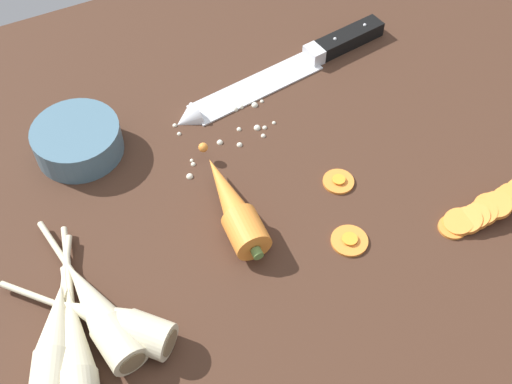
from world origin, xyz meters
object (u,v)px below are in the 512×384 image
Objects in this scene: parsnip_mid_right at (98,311)px; parsnip_back at (56,338)px; chefs_knife at (281,72)px; carrot_slice_stray_near at (350,240)px; prep_bowl at (77,140)px; carrot_slice_stack at (486,210)px; whole_carrot at (233,206)px; carrot_slice_stray_mid at (339,181)px; parsnip_front at (112,322)px; parsnip_outer at (79,383)px; parsnip_mid_left at (75,354)px.

parsnip_back is at bearing -169.20° from parsnip_mid_right.
carrot_slice_stray_near is at bearing -102.46° from chefs_knife.
parsnip_back is (-4.73, -0.90, 0.00)cm from parsnip_mid_right.
chefs_knife is 28.84cm from carrot_slice_stray_near.
parsnip_mid_right reaches higher than chefs_knife.
prep_bowl is at bearing -178.19° from chefs_knife.
carrot_slice_stack is 50.12cm from prep_bowl.
carrot_slice_stray_near is at bearing -41.84° from whole_carrot.
carrot_slice_stray_near is (-15.86, 4.13, -1.09)cm from carrot_slice_stack.
chefs_knife is at bearing 82.03° from carrot_slice_stray_mid.
chefs_knife is 25.17cm from whole_carrot.
carrot_slice_stray_mid is at bearing -35.83° from prep_bowl.
parsnip_front is 4.28× the size of carrot_slice_stray_mid.
parsnip_outer is at bearing -174.48° from carrot_slice_stray_near.
whole_carrot is 1.09× the size of parsnip_front.
prep_bowl is (-39.09, 31.36, 0.70)cm from carrot_slice_stack.
chefs_knife reaches higher than carrot_slice_stray_near.
parsnip_back is 4.32× the size of carrot_slice_stray_near.
parsnip_mid_right is 4.82cm from parsnip_back.
parsnip_mid_right is at bearing 57.73° from parsnip_outer.
parsnip_back is 36.98cm from carrot_slice_stray_mid.
parsnip_mid_left is 1.15× the size of parsnip_outer.
parsnip_mid_right is at bearing 116.09° from parsnip_front.
chefs_knife is 29.50cm from prep_bowl.
parsnip_front is at bearing -99.54° from prep_bowl.
parsnip_back is at bearing -146.80° from chefs_knife.
whole_carrot is 19.03cm from parsnip_mid_right.
parsnip_back is (-39.34, -25.74, 1.33)cm from chefs_knife.
chefs_knife is 2.88× the size of carrot_slice_stack.
carrot_slice_stray_near is (28.38, -3.32, -1.62)cm from parsnip_mid_right.
parsnip_mid_right is (-18.09, -5.89, -0.12)cm from whole_carrot.
parsnip_outer is 48.33cm from carrot_slice_stack.
parsnip_mid_left is 1.97× the size of carrot_slice_stack.
parsnip_back is 1.53× the size of carrot_slice_stack.
whole_carrot reaches higher than carrot_slice_stack.
whole_carrot reaches higher than chefs_knife.
carrot_slice_stack reaches higher than carrot_slice_stray_near.
parsnip_outer reaches higher than carrot_slice_stray_near.
parsnip_mid_left is 31.92cm from carrot_slice_stray_near.
parsnip_back reaches higher than chefs_knife.
carrot_slice_stack is 16.42cm from carrot_slice_stray_near.
whole_carrot is 0.83× the size of parsnip_mid_right.
parsnip_mid_right is at bearing -171.63° from carrot_slice_stray_mid.
parsnip_mid_right is 7.64cm from parsnip_outer.
parsnip_mid_left is at bearing -158.89° from parsnip_front.
chefs_knife is at bearing 33.20° from parsnip_back.
carrot_slice_stray_near is 0.39× the size of prep_bowl.
parsnip_mid_right is at bearing -144.33° from chefs_knife.
whole_carrot is at bearing 18.05° from parsnip_mid_right.
parsnip_front is at bearing 172.48° from carrot_slice_stack.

